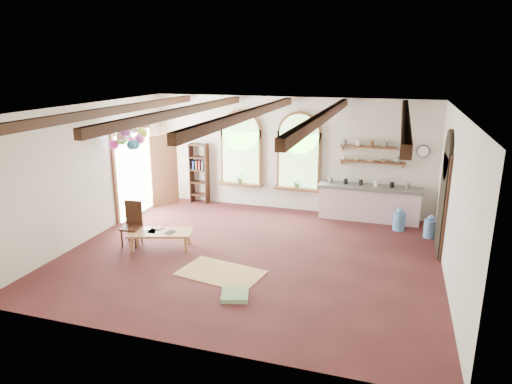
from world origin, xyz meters
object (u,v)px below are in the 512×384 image
at_px(coffee_table, 161,233).
at_px(kitchen_counter, 369,203).
at_px(side_chair, 132,233).
at_px(balloon_cluster, 128,137).

bearing_deg(coffee_table, kitchen_counter, 38.13).
xyz_separation_m(side_chair, balloon_cluster, (-0.60, 1.08, 2.04)).
height_order(kitchen_counter, coffee_table, kitchen_counter).
bearing_deg(side_chair, kitchen_counter, 34.24).
height_order(kitchen_counter, balloon_cluster, balloon_cluster).
bearing_deg(side_chair, balloon_cluster, 119.32).
relative_size(coffee_table, balloon_cluster, 1.34).
height_order(side_chair, balloon_cluster, balloon_cluster).
relative_size(kitchen_counter, balloon_cluster, 2.32).
height_order(coffee_table, balloon_cluster, balloon_cluster).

